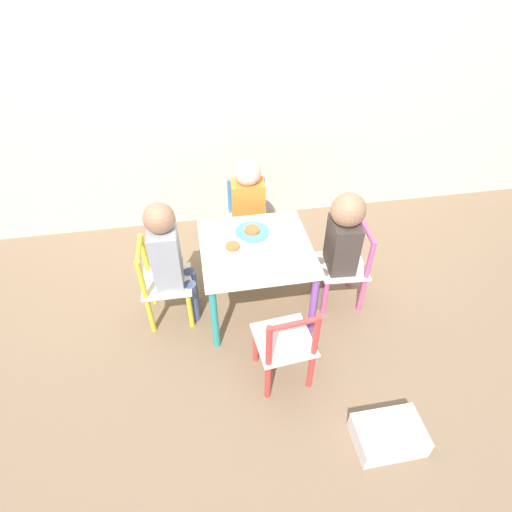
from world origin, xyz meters
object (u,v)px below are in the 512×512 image
object	(u,v)px
chair_pink	(346,267)
child_right	(340,240)
chair_yellow	(163,283)
chair_blue	(248,221)
storage_bin	(388,435)
plate_back	(252,231)
kids_table	(256,256)
chair_red	(285,346)
child_left	(169,255)
plate_left	(233,248)
child_back	(248,203)

from	to	relation	value
chair_pink	child_right	bearing A→B (deg)	-90.00
chair_yellow	chair_blue	xyz separation A→B (m)	(0.54, 0.50, 0.00)
storage_bin	child_right	bearing A→B (deg)	88.16
plate_back	storage_bin	size ratio (longest dim) A/B	0.65
chair_blue	child_right	bearing A→B (deg)	-48.76
kids_table	chair_red	world-z (taller)	chair_red
child_left	plate_left	world-z (taller)	child_left
kids_table	child_right	world-z (taller)	child_right
kids_table	child_back	bearing A→B (deg)	86.12
chair_pink	chair_red	distance (m)	0.66
chair_blue	plate_left	xyz separation A→B (m)	(-0.16, -0.51, 0.20)
kids_table	child_left	world-z (taller)	child_left
chair_pink	plate_back	distance (m)	0.57
chair_yellow	plate_back	xyz separation A→B (m)	(0.51, 0.11, 0.20)
plate_left	child_back	bearing A→B (deg)	71.17
storage_bin	chair_red	bearing A→B (deg)	133.34
child_right	storage_bin	xyz separation A→B (m)	(-0.03, -0.87, -0.39)
child_left	child_back	size ratio (longest dim) A/B	1.06
child_right	plate_left	world-z (taller)	child_right
child_right	plate_back	xyz separation A→B (m)	(-0.45, 0.16, 0.00)
chair_pink	child_left	distance (m)	0.98
chair_yellow	chair_blue	bearing A→B (deg)	-46.47
chair_yellow	chair_pink	bearing A→B (deg)	-91.70
kids_table	child_back	distance (m)	0.45
child_left	child_right	world-z (taller)	child_left
chair_yellow	plate_left	distance (m)	0.44
plate_left	plate_back	distance (m)	0.17
child_back	child_right	world-z (taller)	child_right
kids_table	chair_pink	xyz separation A→B (m)	(0.51, -0.04, -0.13)
chair_pink	chair_red	world-z (taller)	same
child_right	plate_back	bearing A→B (deg)	-104.85
plate_back	storage_bin	xyz separation A→B (m)	(0.42, -1.03, -0.40)
chair_blue	chair_red	world-z (taller)	same
child_back	storage_bin	size ratio (longest dim) A/B	2.41
child_left	child_right	size ratio (longest dim) A/B	1.03
chair_blue	chair_pink	world-z (taller)	same
child_left	child_back	world-z (taller)	child_left
kids_table	plate_left	world-z (taller)	plate_left
chair_yellow	child_left	bearing A→B (deg)	-90.00
storage_bin	child_back	bearing A→B (deg)	106.13
child_back	storage_bin	world-z (taller)	child_back
plate_back	kids_table	bearing A→B (deg)	-90.00
child_right	plate_left	size ratio (longest dim) A/B	4.42
plate_back	child_right	bearing A→B (deg)	-19.21
plate_back	child_left	bearing A→B (deg)	-165.67
chair_blue	chair_yellow	bearing A→B (deg)	-133.53
storage_bin	plate_back	bearing A→B (deg)	112.32
chair_yellow	child_back	xyz separation A→B (m)	(0.54, 0.44, 0.18)
chair_yellow	plate_back	bearing A→B (deg)	-76.47
chair_yellow	child_back	world-z (taller)	child_back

